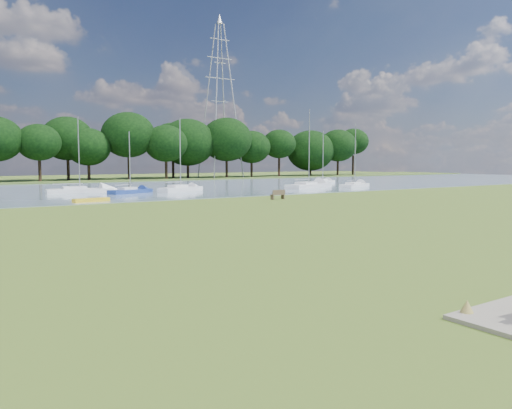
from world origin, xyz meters
TOP-DOWN VIEW (x-y plane):
  - ground at (0.00, 0.00)m, footprint 220.00×220.00m
  - river at (0.00, 42.00)m, footprint 220.00×40.00m
  - far_bank at (0.00, 72.00)m, footprint 220.00×20.00m
  - riverbank_bench at (15.54, 17.63)m, footprint 1.47×0.49m
  - kayak at (0.37, 24.00)m, footprint 3.20×1.25m
  - pylon at (39.65, 70.00)m, footprint 6.83×4.79m
  - tree_line at (6.06, 68.00)m, footprint 153.65×9.73m
  - sailboat_1 at (6.96, 32.77)m, footprint 5.34×3.34m
  - sailboat_3 at (29.94, 30.45)m, footprint 8.17×4.50m
  - sailboat_4 at (39.19, 38.14)m, footprint 5.72×3.59m
  - sailboat_5 at (36.19, 28.43)m, footprint 6.29×3.80m
  - sailboat_7 at (2.67, 36.73)m, footprint 7.03×2.60m
  - sailboat_9 at (12.82, 32.62)m, footprint 5.97×3.59m

SIDE VIEW (x-z plane):
  - ground at x=0.00m, z-range 0.00..0.00m
  - river at x=0.00m, z-range -0.05..0.05m
  - far_bank at x=0.00m, z-range -0.20..0.20m
  - kayak at x=0.37m, z-range 0.05..0.36m
  - sailboat_1 at x=6.96m, z-range -2.85..3.75m
  - riverbank_bench at x=15.54m, z-range 0.00..0.90m
  - sailboat_5 at x=36.19m, z-range -3.71..4.61m
  - sailboat_7 at x=2.67m, z-range -3.66..4.60m
  - sailboat_4 at x=39.19m, z-range -3.50..4.50m
  - sailboat_3 at x=29.94m, z-range -4.54..5.59m
  - sailboat_9 at x=12.82m, z-range -3.62..4.69m
  - tree_line at x=6.06m, z-range 1.08..12.85m
  - pylon at x=39.65m, z-range 3.99..36.68m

